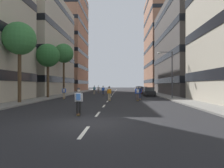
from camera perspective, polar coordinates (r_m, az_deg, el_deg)
name	(u,v)px	position (r m, az deg, el deg)	size (l,w,h in m)	color
ground_plane	(113,94)	(41.58, 0.30, -2.91)	(188.17, 188.17, 0.00)	black
sidewalk_left	(75,93)	(46.67, -10.69, -2.52)	(2.67, 86.25, 0.14)	gray
sidewalk_right	(153,93)	(46.08, 11.79, -2.55)	(2.67, 86.25, 0.14)	gray
lane_markings	(113,94)	(43.21, 0.38, -2.80)	(0.16, 72.20, 0.01)	silver
building_left_mid	(27,47)	(45.50, -23.48, 9.87)	(15.48, 19.78, 19.63)	#BCB29E
building_left_far	(61,41)	(68.15, -14.67, 11.92)	(15.48, 18.31, 32.32)	#9E6B51
building_right_mid	(202,48)	(44.20, 24.67, 9.46)	(15.48, 21.62, 18.55)	#4C4744
building_right_far	(172,43)	(67.18, 16.92, 11.36)	(15.48, 20.05, 30.64)	#9E6B51
parked_car_near	(149,92)	(35.02, 10.58, -2.27)	(1.82, 4.40, 1.52)	black
parked_car_mid	(139,89)	(52.58, 7.83, -1.57)	(1.82, 4.40, 1.52)	navy
parked_car_far	(143,90)	(43.53, 8.97, -1.86)	(1.82, 4.40, 1.52)	maroon
street_tree_near	(48,56)	(30.41, -18.10, 7.78)	(3.38, 3.38, 7.80)	#4C3823
street_tree_mid	(20,39)	(23.21, -25.24, 11.68)	(3.39, 3.39, 8.37)	#4C3823
street_tree_far	(64,54)	(38.21, -13.82, 8.54)	(3.59, 3.59, 9.50)	#4C3823
streetlamp_right	(169,69)	(28.66, 16.33, 4.14)	(2.13, 0.30, 6.50)	#3F3F44
skater_0	(140,92)	(26.87, 8.08, -2.24)	(0.53, 0.90, 1.78)	brown
skater_1	(137,92)	(24.29, 7.39, -2.46)	(0.55, 0.92, 1.78)	brown
skater_2	(98,89)	(47.04, -3.98, -1.39)	(0.56, 0.92, 1.78)	brown
skater_3	(64,92)	(27.95, -13.75, -2.16)	(0.56, 0.92, 1.78)	brown
skater_4	(103,90)	(37.23, -2.57, -1.71)	(0.57, 0.92, 1.78)	brown
skater_5	(79,99)	(12.98, -9.68, -4.45)	(0.56, 0.92, 1.78)	brown
skater_6	(109,93)	(24.40, -0.79, -2.52)	(0.57, 0.92, 1.78)	brown
skater_7	(94,89)	(41.56, -5.17, -1.51)	(0.54, 0.91, 1.78)	brown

